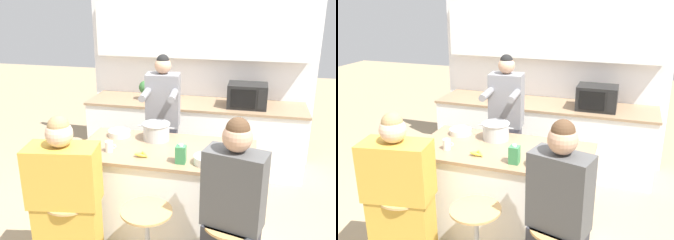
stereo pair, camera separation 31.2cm
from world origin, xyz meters
The scene contains 18 objects.
ground_plane centered at (0.00, 0.00, 0.00)m, with size 16.00×16.00×0.00m, color tan.
wall_back centered at (0.00, 1.99, 1.54)m, with size 3.08×0.22×2.70m.
back_counter centered at (0.00, 1.66, 0.45)m, with size 2.86×0.69×0.90m.
kitchen_island centered at (0.00, 0.00, 0.47)m, with size 1.61×0.81×0.93m.
bar_stool_leftmost centered at (-0.64, -0.67, 0.40)m, with size 0.40×0.40×0.70m.
bar_stool_center centered at (0.00, -0.66, 0.40)m, with size 0.40×0.40×0.70m.
person_cooking centered at (-0.18, 0.64, 0.84)m, with size 0.40×0.56×1.69m.
person_wrapped_blanket centered at (-0.66, -0.70, 0.66)m, with size 0.59×0.37×1.42m.
person_seated_near centered at (0.65, -0.70, 0.69)m, with size 0.47×0.35×1.51m.
cooking_pot centered at (-0.14, 0.20, 1.02)m, with size 0.35×0.27×0.16m.
fruit_bowl centered at (0.41, -0.23, 0.97)m, with size 0.22×0.22×0.07m.
mixing_bowl_steel centered at (-0.53, 0.22, 0.96)m, with size 0.22×0.22×0.06m.
coffee_cup_near centered at (0.46, -0.03, 0.98)m, with size 0.12×0.08×0.10m.
coffee_cup_far centered at (-0.48, -0.17, 0.98)m, with size 0.10×0.07×0.10m.
banana_bunch centered at (-0.17, -0.22, 0.95)m, with size 0.14×0.10×0.05m.
juice_carton centered at (0.19, -0.26, 1.01)m, with size 0.08×0.08×0.17m.
microwave centered at (0.67, 1.61, 1.05)m, with size 0.49×0.35×0.30m.
potted_plant centered at (-0.68, 1.66, 1.05)m, with size 0.18×0.18×0.26m.
Camera 2 is at (1.03, -2.97, 2.28)m, focal length 40.00 mm.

